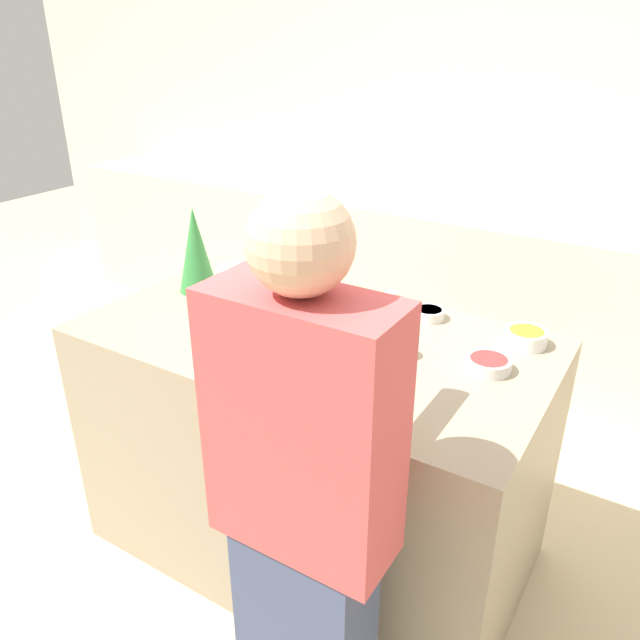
# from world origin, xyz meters

# --- Properties ---
(ground_plane) EXTENTS (12.00, 12.00, 0.00)m
(ground_plane) POSITION_xyz_m (0.00, 0.00, 0.00)
(ground_plane) COLOR #C6B28E
(wall_back) EXTENTS (8.00, 0.05, 2.60)m
(wall_back) POSITION_xyz_m (0.00, 2.15, 1.30)
(wall_back) COLOR beige
(wall_back) RESTS_ON ground_plane
(back_cabinet_block) EXTENTS (6.00, 0.60, 0.92)m
(back_cabinet_block) POSITION_xyz_m (0.00, 1.82, 0.46)
(back_cabinet_block) COLOR beige
(back_cabinet_block) RESTS_ON ground_plane
(kitchen_island) EXTENTS (1.58, 0.88, 0.94)m
(kitchen_island) POSITION_xyz_m (0.00, 0.00, 0.47)
(kitchen_island) COLOR gray
(kitchen_island) RESTS_ON ground_plane
(baking_tray) EXTENTS (0.39, 0.29, 0.01)m
(baking_tray) POSITION_xyz_m (0.06, -0.08, 0.94)
(baking_tray) COLOR #B2B2BC
(baking_tray) RESTS_ON kitchen_island
(gingerbread_house) EXTENTS (0.22, 0.16, 0.26)m
(gingerbread_house) POSITION_xyz_m (0.06, -0.08, 1.05)
(gingerbread_house) COLOR brown
(gingerbread_house) RESTS_ON baking_tray
(decorative_tree) EXTENTS (0.15, 0.15, 0.34)m
(decorative_tree) POSITION_xyz_m (-0.59, 0.09, 1.10)
(decorative_tree) COLOR #33843D
(decorative_tree) RESTS_ON kitchen_island
(candy_bowl_front_corner) EXTENTS (0.10, 0.10, 0.05)m
(candy_bowl_front_corner) POSITION_xyz_m (-0.42, 0.14, 0.96)
(candy_bowl_front_corner) COLOR white
(candy_bowl_front_corner) RESTS_ON kitchen_island
(candy_bowl_near_tray_left) EXTENTS (0.14, 0.14, 0.04)m
(candy_bowl_near_tray_left) POSITION_xyz_m (0.59, 0.07, 0.96)
(candy_bowl_near_tray_left) COLOR silver
(candy_bowl_near_tray_left) RESTS_ON kitchen_island
(candy_bowl_center_rear) EXTENTS (0.13, 0.13, 0.05)m
(candy_bowl_center_rear) POSITION_xyz_m (-0.20, 0.20, 0.97)
(candy_bowl_center_rear) COLOR white
(candy_bowl_center_rear) RESTS_ON kitchen_island
(candy_bowl_far_left) EXTENTS (0.11, 0.11, 0.04)m
(candy_bowl_far_left) POSITION_xyz_m (0.29, 0.32, 0.96)
(candy_bowl_far_left) COLOR white
(candy_bowl_far_left) RESTS_ON kitchen_island
(candy_bowl_beside_tree) EXTENTS (0.13, 0.13, 0.04)m
(candy_bowl_beside_tree) POSITION_xyz_m (0.07, 0.27, 0.96)
(candy_bowl_beside_tree) COLOR silver
(candy_bowl_beside_tree) RESTS_ON kitchen_island
(candy_bowl_near_tray_right) EXTENTS (0.14, 0.14, 0.05)m
(candy_bowl_near_tray_right) POSITION_xyz_m (0.64, 0.30, 0.97)
(candy_bowl_near_tray_right) COLOR white
(candy_bowl_near_tray_right) RESTS_ON kitchen_island
(candy_bowl_behind_tray) EXTENTS (0.13, 0.13, 0.05)m
(candy_bowl_behind_tray) POSITION_xyz_m (-0.56, 0.26, 0.97)
(candy_bowl_behind_tray) COLOR white
(candy_bowl_behind_tray) RESTS_ON kitchen_island
(mug) EXTENTS (0.07, 0.07, 0.10)m
(mug) POSITION_xyz_m (0.30, -0.01, 0.99)
(mug) COLOR #B24238
(mug) RESTS_ON kitchen_island
(person) EXTENTS (0.43, 0.53, 1.62)m
(person) POSITION_xyz_m (0.40, -0.66, 0.84)
(person) COLOR #424C6B
(person) RESTS_ON ground_plane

